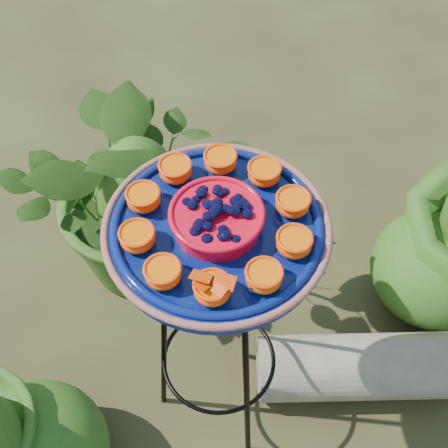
% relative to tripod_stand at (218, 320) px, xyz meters
% --- Properties ---
extents(ground_plane, '(20.00, 20.00, 0.00)m').
position_rel_tripod_stand_xyz_m(ground_plane, '(0.08, -0.04, -0.50)').
color(ground_plane, '#312415').
rests_on(ground_plane, ground).
extents(tripod_stand, '(0.37, 0.37, 0.83)m').
position_rel_tripod_stand_xyz_m(tripod_stand, '(0.00, 0.00, 0.00)').
color(tripod_stand, black).
rests_on(tripod_stand, ground).
extents(feeder_dish, '(0.52, 0.52, 0.10)m').
position_rel_tripod_stand_xyz_m(feeder_dish, '(0.00, -0.00, 0.36)').
color(feeder_dish, navy).
rests_on(feeder_dish, tripod_stand).
extents(driftwood_log, '(0.61, 0.35, 0.19)m').
position_rel_tripod_stand_xyz_m(driftwood_log, '(0.38, 0.17, -0.41)').
color(driftwood_log, gray).
rests_on(driftwood_log, ground).
extents(shrub_back_left, '(0.83, 0.77, 0.77)m').
position_rel_tripod_stand_xyz_m(shrub_back_left, '(-0.37, 0.44, -0.12)').
color(shrub_back_left, '#275316').
rests_on(shrub_back_left, ground).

